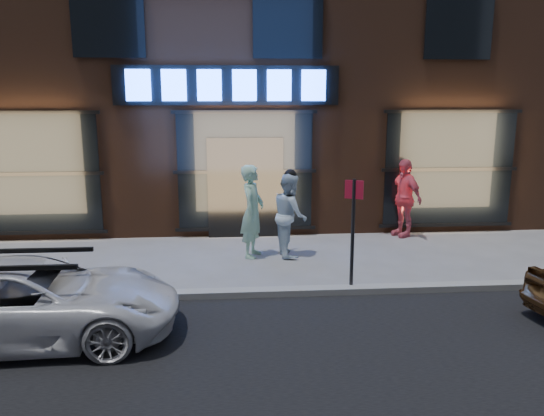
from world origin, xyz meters
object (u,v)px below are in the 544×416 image
at_px(passerby, 404,198).
at_px(sign_post, 353,225).
at_px(man_cap, 290,215).
at_px(white_suv, 31,301).
at_px(man_bowtie, 252,211).

distance_m(passerby, sign_post, 4.17).
relative_size(man_cap, white_suv, 0.44).
bearing_deg(man_cap, passerby, -70.68).
relative_size(white_suv, sign_post, 2.05).
xyz_separation_m(man_bowtie, white_suv, (-3.26, -3.71, -0.41)).
relative_size(passerby, sign_post, 0.95).
height_order(passerby, sign_post, sign_post).
xyz_separation_m(white_suv, sign_post, (4.90, 1.50, 0.64)).
bearing_deg(sign_post, man_cap, 135.39).
bearing_deg(man_bowtie, white_suv, 157.51).
xyz_separation_m(passerby, sign_post, (-2.08, -3.60, 0.26)).
relative_size(man_bowtie, sign_post, 0.98).
distance_m(man_cap, passerby, 3.23).
height_order(white_suv, sign_post, sign_post).
bearing_deg(sign_post, passerby, 84.76).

